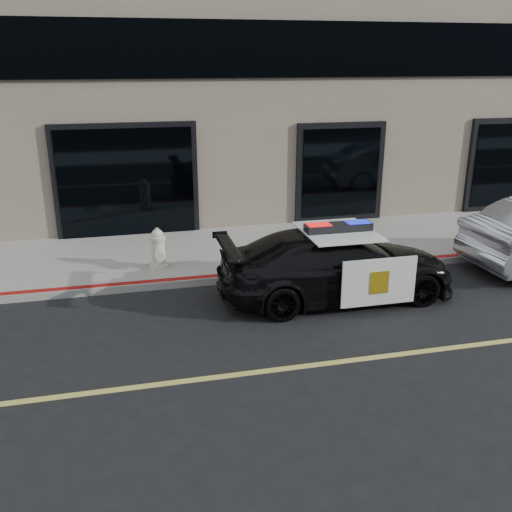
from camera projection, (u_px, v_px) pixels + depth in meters
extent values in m
plane|color=black|center=(218.00, 377.00, 8.12)|extent=(120.00, 120.00, 0.00)
cube|color=gray|center=(178.00, 255.00, 12.92)|extent=(60.00, 3.50, 0.15)
imported|color=black|center=(336.00, 265.00, 10.64)|extent=(1.81, 4.45, 1.29)
cube|color=white|center=(379.00, 282.00, 9.89)|extent=(1.38, 0.03, 0.86)
cube|color=white|center=(340.00, 249.00, 11.59)|extent=(1.38, 0.03, 0.86)
cube|color=white|center=(338.00, 231.00, 10.43)|extent=(1.29, 1.55, 0.02)
cube|color=gold|center=(380.00, 283.00, 9.87)|extent=(0.34, 0.01, 0.41)
cube|color=black|center=(338.00, 227.00, 10.40)|extent=(1.24, 0.32, 0.15)
cube|color=red|center=(319.00, 228.00, 10.32)|extent=(0.43, 0.28, 0.14)
cube|color=#0C19CC|center=(358.00, 226.00, 10.48)|extent=(0.43, 0.28, 0.14)
cylinder|color=beige|center=(159.00, 266.00, 11.92)|extent=(0.39, 0.39, 0.09)
cylinder|color=beige|center=(158.00, 252.00, 11.82)|extent=(0.28, 0.28, 0.54)
cylinder|color=beige|center=(157.00, 238.00, 11.72)|extent=(0.34, 0.34, 0.06)
sphere|color=beige|center=(157.00, 235.00, 11.70)|extent=(0.25, 0.25, 0.25)
cylinder|color=beige|center=(157.00, 230.00, 11.66)|extent=(0.08, 0.08, 0.08)
cylinder|color=beige|center=(157.00, 245.00, 11.96)|extent=(0.14, 0.13, 0.14)
cylinder|color=beige|center=(159.00, 251.00, 11.62)|extent=(0.14, 0.13, 0.14)
cylinder|color=beige|center=(159.00, 255.00, 11.62)|extent=(0.18, 0.15, 0.18)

